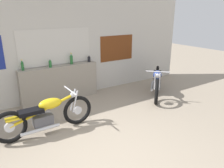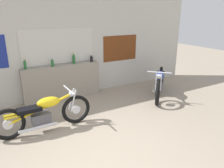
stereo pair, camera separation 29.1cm
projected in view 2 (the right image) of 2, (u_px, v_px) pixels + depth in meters
The scene contains 9 objects.
ground_plane at pixel (99, 165), 3.60m from camera, with size 24.00×24.00×0.00m, color gray.
wall_back at pixel (43, 51), 5.88m from camera, with size 10.00×0.07×2.80m.
sill_counter at pixel (62, 82), 6.21m from camera, with size 2.17×0.28×0.99m.
bottle_leftmost at pixel (25, 64), 5.61m from camera, with size 0.07×0.07×0.28m.
bottle_left_center at pixel (52, 63), 5.88m from camera, with size 0.08×0.08×0.24m.
bottle_center at pixel (74, 59), 6.21m from camera, with size 0.08×0.08×0.32m.
bottle_right_center at pixel (91, 59), 6.46m from camera, with size 0.08×0.08×0.21m.
motorcycle_blue at pixel (159, 82), 6.47m from camera, with size 1.60×1.62×0.89m.
motorcycle_yellow at pixel (44, 113), 4.52m from camera, with size 2.05×0.64×0.84m.
Camera 2 is at (-1.29, -2.70, 2.41)m, focal length 35.00 mm.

